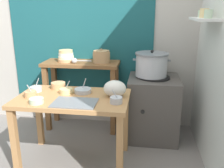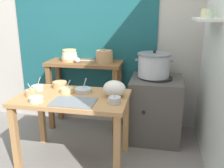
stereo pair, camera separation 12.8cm
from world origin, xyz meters
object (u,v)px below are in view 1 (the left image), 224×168
(prep_bowl_6, at_px, (36,101))
(prep_bowl_4, at_px, (116,100))
(prep_bowl_3, at_px, (58,85))
(stove_block, at_px, (153,107))
(serving_tray, at_px, (75,103))
(prep_table, at_px, (73,107))
(back_shelf_table, at_px, (82,79))
(ladle, at_px, (75,61))
(prep_bowl_5, at_px, (36,89))
(bowl_stack_enamel, at_px, (66,56))
(plastic_bag, at_px, (115,89))
(prep_bowl_2, at_px, (30,94))
(steamer_pot, at_px, (151,64))
(clay_pot, at_px, (101,57))
(prep_bowl_0, at_px, (66,91))
(prep_bowl_1, at_px, (83,90))

(prep_bowl_6, bearing_deg, prep_bowl_4, 8.17)
(prep_bowl_3, distance_m, prep_bowl_4, 0.75)
(stove_block, xyz_separation_m, serving_tray, (-0.73, -0.83, 0.34))
(prep_table, xyz_separation_m, back_shelf_table, (-0.12, 0.79, 0.07))
(ladle, xyz_separation_m, prep_bowl_5, (-0.26, -0.59, -0.19))
(ladle, distance_m, serving_tray, 0.92)
(prep_bowl_5, bearing_deg, back_shelf_table, 65.40)
(bowl_stack_enamel, bearing_deg, plastic_bag, -45.24)
(serving_tray, bearing_deg, prep_bowl_2, 168.32)
(plastic_bag, distance_m, prep_bowl_3, 0.66)
(stove_block, relative_size, prep_bowl_2, 5.70)
(steamer_pot, relative_size, bowl_stack_enamel, 2.07)
(clay_pot, bearing_deg, prep_bowl_4, -71.74)
(prep_bowl_3, height_order, prep_bowl_6, prep_bowl_3)
(prep_bowl_0, distance_m, prep_bowl_1, 0.17)
(clay_pot, xyz_separation_m, prep_bowl_2, (-0.55, -0.86, -0.22))
(plastic_bag, distance_m, prep_bowl_0, 0.51)
(prep_bowl_5, bearing_deg, prep_bowl_6, -64.77)
(clay_pot, bearing_deg, back_shelf_table, -180.00)
(clay_pot, xyz_separation_m, prep_bowl_3, (-0.37, -0.56, -0.22))
(prep_bowl_1, bearing_deg, prep_bowl_3, 161.76)
(prep_table, xyz_separation_m, prep_bowl_2, (-0.40, -0.07, 0.14))
(plastic_bag, xyz_separation_m, prep_bowl_6, (-0.68, -0.28, -0.06))
(back_shelf_table, relative_size, prep_bowl_3, 6.33)
(back_shelf_table, relative_size, prep_bowl_2, 7.02)
(prep_bowl_3, bearing_deg, stove_block, 22.61)
(prep_bowl_0, bearing_deg, back_shelf_table, 91.92)
(prep_table, height_order, prep_bowl_0, prep_bowl_0)
(steamer_pot, xyz_separation_m, prep_bowl_6, (-1.04, -0.89, -0.17))
(prep_bowl_3, bearing_deg, steamer_pot, 24.40)
(steamer_pot, distance_m, prep_bowl_0, 1.06)
(bowl_stack_enamel, relative_size, prep_bowl_5, 1.49)
(bowl_stack_enamel, bearing_deg, prep_table, -68.50)
(plastic_bag, relative_size, prep_bowl_5, 1.57)
(plastic_bag, bearing_deg, prep_bowl_0, 177.52)
(bowl_stack_enamel, xyz_separation_m, ladle, (0.14, -0.10, -0.03))
(prep_table, relative_size, clay_pot, 5.14)
(stove_block, distance_m, bowl_stack_enamel, 1.27)
(stove_block, xyz_separation_m, prep_bowl_4, (-0.36, -0.77, 0.37))
(back_shelf_table, height_order, steamer_pot, steamer_pot)
(stove_block, height_order, prep_bowl_5, prep_bowl_5)
(prep_bowl_5, bearing_deg, prep_table, -14.15)
(prep_bowl_6, bearing_deg, prep_bowl_0, 59.13)
(prep_bowl_2, xyz_separation_m, prep_bowl_3, (0.17, 0.30, 0.00))
(stove_block, bearing_deg, prep_bowl_4, -115.01)
(prep_bowl_6, bearing_deg, prep_bowl_5, 115.23)
(stove_block, xyz_separation_m, bowl_stack_enamel, (-1.12, 0.13, 0.58))
(bowl_stack_enamel, height_order, prep_bowl_1, bowl_stack_enamel)
(bowl_stack_enamel, height_order, prep_bowl_5, bowl_stack_enamel)
(stove_block, distance_m, steamer_pot, 0.54)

